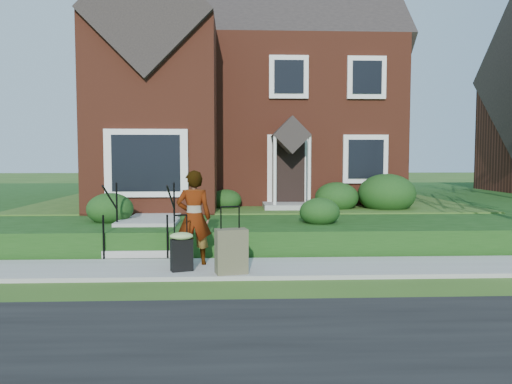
{
  "coord_description": "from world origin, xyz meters",
  "views": [
    {
      "loc": [
        -0.48,
        -9.38,
        2.16
      ],
      "look_at": [
        0.03,
        2.0,
        1.36
      ],
      "focal_mm": 35.0,
      "sensor_mm": 36.0,
      "label": 1
    }
  ],
  "objects": [
    {
      "name": "sidewalk",
      "position": [
        0.0,
        0.0,
        0.04
      ],
      "size": [
        60.0,
        1.6,
        0.08
      ],
      "primitive_type": "cube",
      "color": "#9E9B93",
      "rests_on": "ground"
    },
    {
      "name": "main_house",
      "position": [
        -0.21,
        9.61,
        5.26
      ],
      "size": [
        10.4,
        10.2,
        9.4
      ],
      "color": "maroon",
      "rests_on": "terrace"
    },
    {
      "name": "foundation_shrubs",
      "position": [
        1.02,
        4.82,
        1.09
      ],
      "size": [
        9.51,
        4.35,
        1.19
      ],
      "color": "#0F3411",
      "rests_on": "terrace"
    },
    {
      "name": "ground",
      "position": [
        0.0,
        0.0,
        0.0
      ],
      "size": [
        120.0,
        120.0,
        0.0
      ],
      "primitive_type": "plane",
      "color": "#2D5119",
      "rests_on": "ground"
    },
    {
      "name": "suitcase_olive",
      "position": [
        -0.53,
        -0.57,
        0.48
      ],
      "size": [
        0.61,
        0.43,
        1.21
      ],
      "rotation": [
        0.0,
        0.0,
        0.23
      ],
      "color": "brown",
      "rests_on": "sidewalk"
    },
    {
      "name": "front_steps",
      "position": [
        -2.5,
        1.84,
        0.47
      ],
      "size": [
        1.4,
        2.02,
        1.5
      ],
      "color": "#9E9B93",
      "rests_on": "ground"
    },
    {
      "name": "woman",
      "position": [
        -1.25,
        0.24,
        0.99
      ],
      "size": [
        0.68,
        0.46,
        1.83
      ],
      "primitive_type": "imported",
      "rotation": [
        0.0,
        0.0,
        3.17
      ],
      "color": "#999999",
      "rests_on": "sidewalk"
    },
    {
      "name": "terrace",
      "position": [
        4.0,
        10.9,
        0.3
      ],
      "size": [
        44.0,
        20.0,
        0.6
      ],
      "primitive_type": "cube",
      "color": "#163C10",
      "rests_on": "ground"
    },
    {
      "name": "walkway",
      "position": [
        -2.5,
        5.0,
        0.63
      ],
      "size": [
        1.2,
        6.0,
        0.06
      ],
      "primitive_type": "cube",
      "color": "#9E9B93",
      "rests_on": "terrace"
    },
    {
      "name": "suitcase_black",
      "position": [
        -1.44,
        -0.33,
        0.48
      ],
      "size": [
        0.52,
        0.47,
        1.03
      ],
      "rotation": [
        0.0,
        0.0,
        0.33
      ],
      "color": "black",
      "rests_on": "sidewalk"
    }
  ]
}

